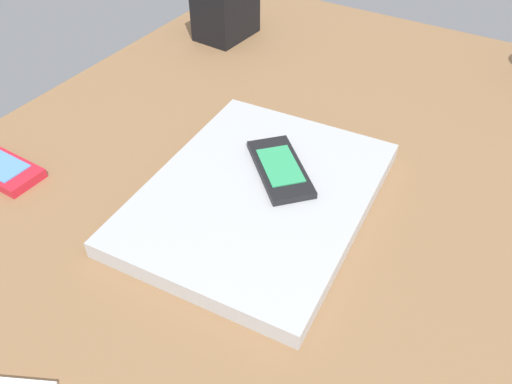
{
  "coord_description": "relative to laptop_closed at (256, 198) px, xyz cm",
  "views": [
    {
      "loc": [
        -38.55,
        -24.22,
        44.49
      ],
      "look_at": [
        -0.46,
        -1.15,
        5.0
      ],
      "focal_mm": 36.22,
      "sensor_mm": 36.0,
      "label": 1
    }
  ],
  "objects": [
    {
      "name": "desk_surface",
      "position": [
        0.46,
        1.15,
        -2.57
      ],
      "size": [
        120.0,
        80.0,
        3.0
      ],
      "primitive_type": "cube",
      "color": "olive",
      "rests_on": "ground"
    },
    {
      "name": "laptop_closed",
      "position": [
        0.0,
        0.0,
        0.0
      ],
      "size": [
        33.38,
        26.55,
        2.14
      ],
      "primitive_type": "cube",
      "rotation": [
        0.0,
        0.0,
        0.07
      ],
      "color": "#B7BABC",
      "rests_on": "desk_surface"
    },
    {
      "name": "cell_phone_on_laptop",
      "position": [
        4.62,
        -0.58,
        1.52
      ],
      "size": [
        11.83,
        12.05,
        0.96
      ],
      "color": "black",
      "rests_on": "laptop_closed"
    },
    {
      "name": "cell_phone_on_desk",
      "position": [
        -11.52,
        30.32,
        -0.44
      ],
      "size": [
        5.35,
        10.56,
        1.32
      ],
      "color": "red",
      "rests_on": "desk_surface"
    },
    {
      "name": "desk_organizer",
      "position": [
        36.37,
        28.37,
        3.56
      ],
      "size": [
        11.05,
        8.37,
        9.25
      ],
      "primitive_type": "cube",
      "rotation": [
        0.0,
        0.0,
        -0.06
      ],
      "color": "black",
      "rests_on": "desk_surface"
    }
  ]
}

